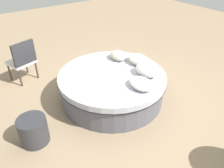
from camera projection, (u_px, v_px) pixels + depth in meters
name	position (u px, v px, depth m)	size (l,w,h in m)	color
ground_plane	(112.00, 98.00, 4.61)	(16.00, 16.00, 0.00)	#9E8466
round_bed	(112.00, 86.00, 4.45)	(2.12, 2.12, 0.58)	#595966
throw_pillow_0	(141.00, 84.00, 3.86)	(0.50, 0.37, 0.16)	white
throw_pillow_1	(147.00, 70.00, 4.21)	(0.52, 0.36, 0.21)	white
throw_pillow_2	(139.00, 60.00, 4.61)	(0.53, 0.37, 0.18)	silver
throw_pillow_3	(118.00, 55.00, 4.77)	(0.41, 0.30, 0.19)	beige
patio_chair	(22.00, 59.00, 4.89)	(0.63, 0.64, 0.98)	#333338
side_table	(33.00, 130.00, 3.50)	(0.46, 0.46, 0.46)	#333338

